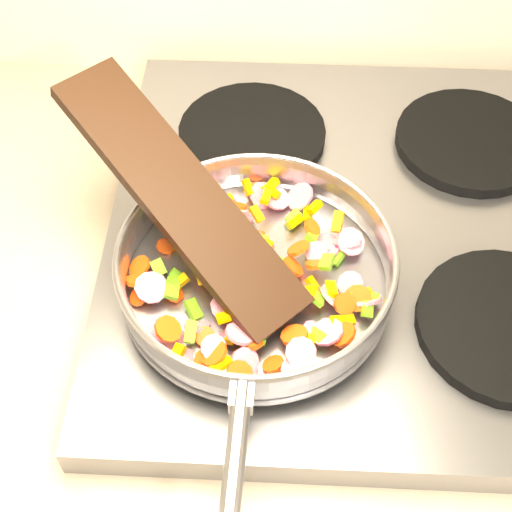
{
  "coord_description": "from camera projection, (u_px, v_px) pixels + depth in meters",
  "views": [
    {
      "loc": [
        -0.8,
        1.11,
        1.57
      ],
      "look_at": [
        -0.82,
        1.56,
        1.0
      ],
      "focal_mm": 50.0,
      "sensor_mm": 36.0,
      "label": 1
    }
  ],
  "objects": [
    {
      "name": "cooktop",
      "position": [
        363.0,
        235.0,
        0.85
      ],
      "size": [
        0.6,
        0.6,
        0.04
      ],
      "primitive_type": "cube",
      "color": "#939399",
      "rests_on": "counter_top"
    },
    {
      "name": "grate_fl",
      "position": [
        238.0,
        315.0,
        0.75
      ],
      "size": [
        0.19,
        0.19,
        0.02
      ],
      "primitive_type": "cylinder",
      "color": "black",
      "rests_on": "cooktop"
    },
    {
      "name": "grate_fr",
      "position": [
        507.0,
        325.0,
        0.74
      ],
      "size": [
        0.19,
        0.19,
        0.02
      ],
      "primitive_type": "cylinder",
      "color": "black",
      "rests_on": "cooktop"
    },
    {
      "name": "grate_bl",
      "position": [
        252.0,
        134.0,
        0.92
      ],
      "size": [
        0.19,
        0.19,
        0.02
      ],
      "primitive_type": "cylinder",
      "color": "black",
      "rests_on": "cooktop"
    },
    {
      "name": "grate_br",
      "position": [
        470.0,
        141.0,
        0.91
      ],
      "size": [
        0.19,
        0.19,
        0.02
      ],
      "primitive_type": "cylinder",
      "color": "black",
      "rests_on": "cooktop"
    },
    {
      "name": "saute_pan",
      "position": [
        256.0,
        269.0,
        0.74
      ],
      "size": [
        0.33,
        0.5,
        0.05
      ],
      "rotation": [
        0.0,
        0.0,
        -0.03
      ],
      "color": "#9E9EA5",
      "rests_on": "grate_fl"
    },
    {
      "name": "vegetable_heap",
      "position": [
        257.0,
        277.0,
        0.74
      ],
      "size": [
        0.28,
        0.28,
        0.05
      ],
      "color": "#5CA517",
      "rests_on": "saute_pan"
    },
    {
      "name": "wooden_spatula",
      "position": [
        179.0,
        195.0,
        0.73
      ],
      "size": [
        0.29,
        0.29,
        0.13
      ],
      "primitive_type": "cube",
      "rotation": [
        0.0,
        -0.34,
        2.35
      ],
      "color": "black",
      "rests_on": "saute_pan"
    }
  ]
}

